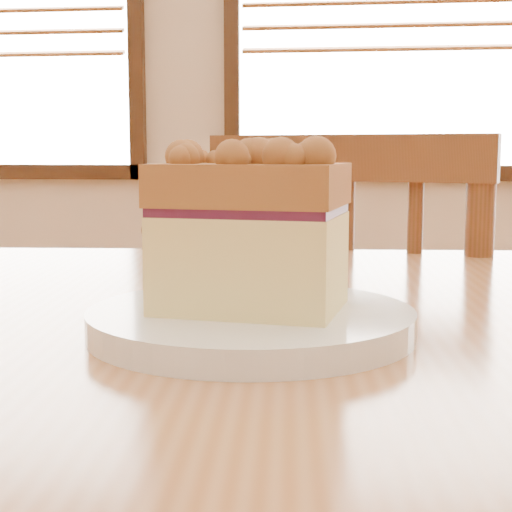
{
  "coord_description": "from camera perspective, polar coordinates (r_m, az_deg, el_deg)",
  "views": [
    {
      "loc": [
        0.09,
        -0.23,
        0.88
      ],
      "look_at": [
        0.03,
        0.33,
        0.8
      ],
      "focal_mm": 55.0,
      "sensor_mm": 36.0,
      "label": 1
    }
  ],
  "objects": [
    {
      "name": "cafe_table_main",
      "position": [
        0.62,
        -1.29,
        -12.87
      ],
      "size": [
        1.35,
        0.96,
        0.75
      ],
      "rotation": [
        0.0,
        0.0,
        0.08
      ],
      "color": "#B17444",
      "rests_on": "ground"
    },
    {
      "name": "cafe_chair_main",
      "position": [
        1.23,
        8.23,
        -12.37
      ],
      "size": [
        0.5,
        0.5,
        0.91
      ],
      "rotation": [
        0.0,
        0.0,
        2.88
      ],
      "color": "brown",
      "rests_on": "ground"
    },
    {
      "name": "plate",
      "position": [
        0.55,
        -0.38,
        -4.89
      ],
      "size": [
        0.23,
        0.23,
        0.02
      ],
      "color": "white",
      "rests_on": "cafe_table_main"
    },
    {
      "name": "cake_slice",
      "position": [
        0.54,
        -0.37,
        2.04
      ],
      "size": [
        0.14,
        0.11,
        0.12
      ],
      "rotation": [
        0.0,
        0.0,
        -0.15
      ],
      "color": "#FFE990",
      "rests_on": "plate"
    }
  ]
}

